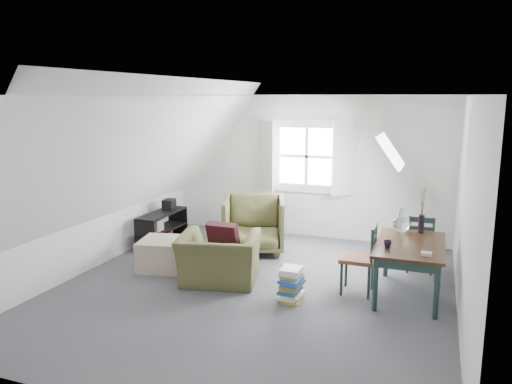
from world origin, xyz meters
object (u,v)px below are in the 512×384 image
at_px(armchair_far, 254,251).
at_px(ottoman, 164,254).
at_px(media_shelf, 161,231).
at_px(magazine_stack, 291,285).
at_px(dining_table, 410,250).
at_px(armchair_near, 219,282).
at_px(dining_chair_far, 421,242).
at_px(dining_chair_near, 361,258).

relative_size(armchair_far, ottoman, 1.51).
distance_m(media_shelf, magazine_stack, 3.09).
xyz_separation_m(armchair_far, media_shelf, (-1.58, -0.25, 0.26)).
distance_m(dining_table, media_shelf, 4.15).
relative_size(armchair_near, armchair_far, 1.05).
xyz_separation_m(dining_chair_far, dining_chair_near, (-0.69, -1.10, 0.03)).
bearing_deg(dining_chair_near, dining_chair_far, 134.25).
height_order(armchair_near, armchair_far, armchair_far).
bearing_deg(armchair_far, magazine_stack, -75.39).
xyz_separation_m(ottoman, dining_chair_far, (3.54, 1.15, 0.22)).
distance_m(dining_table, dining_chair_far, 1.00).
distance_m(armchair_far, ottoman, 1.57).
bearing_deg(armchair_near, media_shelf, -49.42).
bearing_deg(armchair_near, magazine_stack, 153.70).
bearing_deg(media_shelf, dining_table, -11.64).
relative_size(armchair_near, magazine_stack, 2.47).
distance_m(dining_chair_far, media_shelf, 4.17).
relative_size(armchair_near, dining_chair_near, 1.15).
bearing_deg(dining_chair_far, armchair_far, -8.77).
bearing_deg(ottoman, dining_chair_far, 18.05).
height_order(ottoman, magazine_stack, ottoman).
bearing_deg(media_shelf, ottoman, -58.01).
height_order(dining_table, dining_chair_near, dining_chair_near).
bearing_deg(dining_chair_near, armchair_near, -94.80).
height_order(ottoman, media_shelf, media_shelf).
bearing_deg(armchair_far, dining_chair_near, -50.54).
bearing_deg(magazine_stack, ottoman, 166.37).
bearing_deg(magazine_stack, dining_chair_near, 36.50).
bearing_deg(magazine_stack, armchair_far, 123.30).
height_order(dining_chair_far, dining_chair_near, dining_chair_near).
xyz_separation_m(dining_chair_near, magazine_stack, (-0.75, -0.56, -0.26)).
xyz_separation_m(dining_chair_far, media_shelf, (-4.16, -0.18, -0.18)).
xyz_separation_m(ottoman, magazine_stack, (2.09, -0.51, -0.01)).
bearing_deg(dining_table, armchair_near, -167.74).
height_order(armchair_far, dining_chair_far, dining_chair_far).
bearing_deg(ottoman, dining_table, 2.92).
bearing_deg(armchair_near, ottoman, -26.12).
relative_size(dining_table, dining_chair_far, 1.63).
xyz_separation_m(armchair_near, media_shelf, (-1.62, 1.21, 0.26)).
distance_m(armchair_far, dining_chair_near, 2.28).
bearing_deg(armchair_far, media_shelf, 170.34).
relative_size(armchair_far, dining_chair_far, 1.18).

